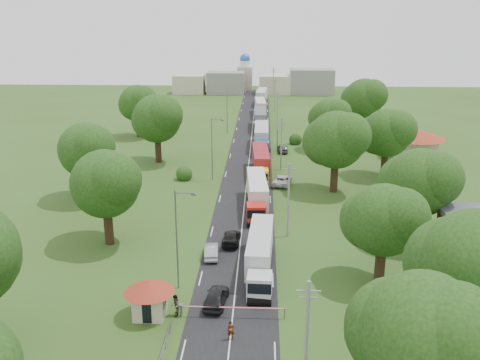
# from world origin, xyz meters

# --- Properties ---
(ground) EXTENTS (260.00, 260.00, 0.00)m
(ground) POSITION_xyz_m (0.00, 0.00, 0.00)
(ground) COLOR #324918
(ground) RESTS_ON ground
(road) EXTENTS (8.00, 200.00, 0.04)m
(road) POSITION_xyz_m (0.00, 20.00, 0.00)
(road) COLOR black
(road) RESTS_ON ground
(boom_barrier) EXTENTS (9.22, 0.35, 1.18)m
(boom_barrier) POSITION_xyz_m (-1.36, -25.00, 0.89)
(boom_barrier) COLOR slate
(boom_barrier) RESTS_ON ground
(guard_booth) EXTENTS (4.40, 4.40, 3.45)m
(guard_booth) POSITION_xyz_m (-7.20, -25.00, 2.16)
(guard_booth) COLOR beige
(guard_booth) RESTS_ON ground
(info_sign) EXTENTS (0.12, 3.10, 4.10)m
(info_sign) POSITION_xyz_m (5.20, 35.00, 3.00)
(info_sign) COLOR slate
(info_sign) RESTS_ON ground
(pole_0) EXTENTS (1.60, 0.24, 9.00)m
(pole_0) POSITION_xyz_m (5.50, -35.00, 4.68)
(pole_0) COLOR gray
(pole_0) RESTS_ON ground
(pole_1) EXTENTS (1.60, 0.24, 9.00)m
(pole_1) POSITION_xyz_m (5.50, -7.00, 4.68)
(pole_1) COLOR gray
(pole_1) RESTS_ON ground
(pole_2) EXTENTS (1.60, 0.24, 9.00)m
(pole_2) POSITION_xyz_m (5.50, 21.00, 4.68)
(pole_2) COLOR gray
(pole_2) RESTS_ON ground
(pole_3) EXTENTS (1.60, 0.24, 9.00)m
(pole_3) POSITION_xyz_m (5.50, 49.00, 4.68)
(pole_3) COLOR gray
(pole_3) RESTS_ON ground
(pole_4) EXTENTS (1.60, 0.24, 9.00)m
(pole_4) POSITION_xyz_m (5.50, 77.00, 4.68)
(pole_4) COLOR gray
(pole_4) RESTS_ON ground
(pole_5) EXTENTS (1.60, 0.24, 9.00)m
(pole_5) POSITION_xyz_m (5.50, 105.00, 4.68)
(pole_5) COLOR gray
(pole_5) RESTS_ON ground
(lamp_0) EXTENTS (2.03, 0.22, 10.00)m
(lamp_0) POSITION_xyz_m (-5.35, -20.00, 5.55)
(lamp_0) COLOR slate
(lamp_0) RESTS_ON ground
(lamp_1) EXTENTS (2.03, 0.22, 10.00)m
(lamp_1) POSITION_xyz_m (-5.35, 15.00, 5.55)
(lamp_1) COLOR slate
(lamp_1) RESTS_ON ground
(lamp_2) EXTENTS (2.03, 0.22, 10.00)m
(lamp_2) POSITION_xyz_m (-5.35, 50.00, 5.55)
(lamp_2) COLOR slate
(lamp_2) RESTS_ON ground
(tree_0) EXTENTS (8.80, 8.80, 11.07)m
(tree_0) POSITION_xyz_m (11.99, -37.84, 7.22)
(tree_0) COLOR #382616
(tree_0) RESTS_ON ground
(tree_1) EXTENTS (9.60, 9.60, 12.05)m
(tree_1) POSITION_xyz_m (17.99, -29.83, 7.85)
(tree_1) COLOR #382616
(tree_1) RESTS_ON ground
(tree_2) EXTENTS (8.00, 8.00, 10.10)m
(tree_2) POSITION_xyz_m (13.99, -17.86, 6.60)
(tree_2) COLOR #382616
(tree_2) RESTS_ON ground
(tree_3) EXTENTS (8.80, 8.80, 11.07)m
(tree_3) POSITION_xyz_m (19.99, -7.84, 7.22)
(tree_3) COLOR #382616
(tree_3) RESTS_ON ground
(tree_4) EXTENTS (9.60, 9.60, 12.05)m
(tree_4) POSITION_xyz_m (12.99, 10.17, 7.85)
(tree_4) COLOR #382616
(tree_4) RESTS_ON ground
(tree_5) EXTENTS (8.80, 8.80, 11.07)m
(tree_5) POSITION_xyz_m (21.99, 18.16, 7.22)
(tree_5) COLOR #382616
(tree_5) RESTS_ON ground
(tree_6) EXTENTS (8.00, 8.00, 10.10)m
(tree_6) POSITION_xyz_m (14.99, 35.14, 6.60)
(tree_6) COLOR #382616
(tree_6) RESTS_ON ground
(tree_7) EXTENTS (9.60, 9.60, 12.05)m
(tree_7) POSITION_xyz_m (23.99, 50.17, 7.85)
(tree_7) COLOR #382616
(tree_7) RESTS_ON ground
(tree_10) EXTENTS (8.80, 8.80, 11.07)m
(tree_10) POSITION_xyz_m (-15.01, -9.84, 7.22)
(tree_10) COLOR #382616
(tree_10) RESTS_ON ground
(tree_11) EXTENTS (8.80, 8.80, 11.07)m
(tree_11) POSITION_xyz_m (-22.01, 5.16, 7.22)
(tree_11) COLOR #382616
(tree_11) RESTS_ON ground
(tree_12) EXTENTS (9.60, 9.60, 12.05)m
(tree_12) POSITION_xyz_m (-16.01, 25.17, 7.85)
(tree_12) COLOR #382616
(tree_12) RESTS_ON ground
(tree_13) EXTENTS (8.80, 8.80, 11.07)m
(tree_13) POSITION_xyz_m (-24.01, 45.16, 7.22)
(tree_13) COLOR #382616
(tree_13) RESTS_ON ground
(house_cream) EXTENTS (10.08, 10.08, 5.80)m
(house_cream) POSITION_xyz_m (30.00, 30.00, 3.64)
(house_cream) COLOR beige
(house_cream) RESTS_ON ground
(distant_town) EXTENTS (52.00, 8.00, 8.00)m
(distant_town) POSITION_xyz_m (0.68, 110.00, 3.49)
(distant_town) COLOR gray
(distant_town) RESTS_ON ground
(church) EXTENTS (5.00, 5.00, 12.30)m
(church) POSITION_xyz_m (-4.00, 118.00, 5.39)
(church) COLOR beige
(church) RESTS_ON ground
(truck_0) EXTENTS (2.87, 13.70, 3.79)m
(truck_0) POSITION_xyz_m (2.30, -16.12, 2.01)
(truck_0) COLOR silver
(truck_0) RESTS_ON ground
(truck_1) EXTENTS (3.17, 14.22, 3.93)m
(truck_1) POSITION_xyz_m (1.73, 2.46, 2.08)
(truck_1) COLOR red
(truck_1) RESTS_ON ground
(truck_2) EXTENTS (3.05, 14.43, 3.99)m
(truck_2) POSITION_xyz_m (2.12, 18.03, 2.12)
(truck_2) COLOR yellow
(truck_2) RESTS_ON ground
(truck_3) EXTENTS (2.63, 15.28, 4.24)m
(truck_3) POSITION_xyz_m (2.16, 36.02, 2.25)
(truck_3) COLOR #185093
(truck_3) RESTS_ON ground
(truck_4) EXTENTS (2.82, 14.85, 4.11)m
(truck_4) POSITION_xyz_m (1.76, 54.38, 2.18)
(truck_4) COLOR silver
(truck_4) RESTS_ON ground
(truck_5) EXTENTS (3.09, 14.18, 3.92)m
(truck_5) POSITION_xyz_m (1.66, 70.95, 2.08)
(truck_5) COLOR #A53619
(truck_5) RESTS_ON ground
(truck_6) EXTENTS (3.29, 14.88, 4.11)m
(truck_6) POSITION_xyz_m (1.87, 88.23, 2.18)
(truck_6) COLOR #225D33
(truck_6) RESTS_ON ground
(car_lane_front) EXTENTS (2.32, 4.77, 1.57)m
(car_lane_front) POSITION_xyz_m (-1.61, -22.92, 0.78)
(car_lane_front) COLOR black
(car_lane_front) RESTS_ON ground
(car_lane_mid) EXTENTS (1.81, 4.25, 1.36)m
(car_lane_mid) POSITION_xyz_m (-3.00, -13.00, 0.68)
(car_lane_mid) COLOR #999CA1
(car_lane_mid) RESTS_ON ground
(car_lane_rear) EXTENTS (2.15, 4.81, 1.37)m
(car_lane_rear) POSITION_xyz_m (-1.00, -9.36, 0.68)
(car_lane_rear) COLOR black
(car_lane_rear) RESTS_ON ground
(car_verge_near) EXTENTS (3.54, 5.81, 1.50)m
(car_verge_near) POSITION_xyz_m (5.50, 12.95, 0.75)
(car_verge_near) COLOR silver
(car_verge_near) RESTS_ON ground
(car_verge_far) EXTENTS (1.92, 4.55, 1.54)m
(car_verge_far) POSITION_xyz_m (6.23, 33.25, 0.77)
(car_verge_far) COLOR #515358
(car_verge_far) RESTS_ON ground
(pedestrian_near) EXTENTS (0.66, 0.50, 1.61)m
(pedestrian_near) POSITION_xyz_m (0.06, -28.27, 0.80)
(pedestrian_near) COLOR gray
(pedestrian_near) RESTS_ON ground
(pedestrian_booth) EXTENTS (0.83, 1.01, 1.94)m
(pedestrian_booth) POSITION_xyz_m (-4.99, -24.90, 0.97)
(pedestrian_booth) COLOR gray
(pedestrian_booth) RESTS_ON ground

